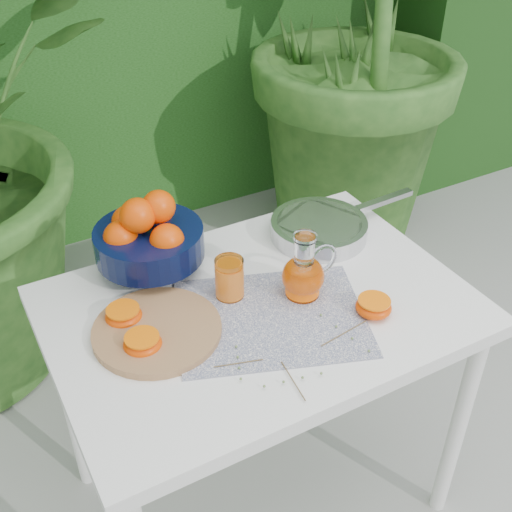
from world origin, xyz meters
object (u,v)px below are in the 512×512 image
white_table (260,329)px  cutting_board (157,330)px  juice_pitcher (304,274)px  fruit_bowl (148,236)px  saute_pan (320,227)px

white_table → cutting_board: bearing=175.4°
juice_pitcher → white_table: bearing=170.2°
white_table → fruit_bowl: size_ratio=2.77×
fruit_bowl → juice_pitcher: 0.40m
cutting_board → saute_pan: size_ratio=0.62×
white_table → saute_pan: 0.36m
juice_pitcher → cutting_board: bearing=173.8°
cutting_board → juice_pitcher: bearing=-6.2°
white_table → cutting_board: (-0.26, 0.02, 0.09)m
white_table → juice_pitcher: size_ratio=5.82×
white_table → saute_pan: size_ratio=2.10×
cutting_board → fruit_bowl: (0.08, 0.24, 0.09)m
cutting_board → juice_pitcher: size_ratio=1.72×
white_table → saute_pan: bearing=31.8°
saute_pan → white_table: bearing=-148.2°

